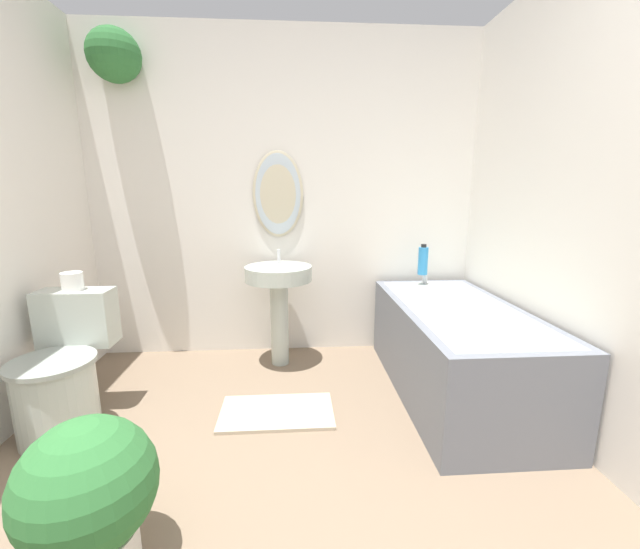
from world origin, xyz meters
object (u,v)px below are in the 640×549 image
at_px(shampoo_bottle, 423,260).
at_px(toilet_paper_roll, 72,281).
at_px(pedestal_sink, 279,289).
at_px(potted_plant, 89,493).
at_px(bathtub, 456,348).
at_px(toilet, 63,375).

height_order(shampoo_bottle, toilet_paper_roll, shampoo_bottle).
bearing_deg(pedestal_sink, potted_plant, -109.14).
relative_size(bathtub, toilet_paper_roll, 13.36).
bearing_deg(toilet_paper_roll, shampoo_bottle, 15.84).
bearing_deg(shampoo_bottle, toilet, -159.35).
relative_size(bathtub, shampoo_bottle, 6.43).
height_order(shampoo_bottle, potted_plant, shampoo_bottle).
distance_m(potted_plant, toilet_paper_roll, 1.29).
bearing_deg(toilet_paper_roll, toilet, -90.00).
distance_m(shampoo_bottle, toilet_paper_roll, 2.27).
bearing_deg(potted_plant, bathtub, 33.34).
bearing_deg(pedestal_sink, bathtub, -24.60).
height_order(pedestal_sink, bathtub, pedestal_sink).
bearing_deg(toilet, pedestal_sink, 33.56).
distance_m(bathtub, potted_plant, 1.99).
height_order(pedestal_sink, toilet_paper_roll, pedestal_sink).
relative_size(bathtub, potted_plant, 2.68).
bearing_deg(toilet, potted_plant, -57.24).
distance_m(pedestal_sink, shampoo_bottle, 1.09).
height_order(bathtub, shampoo_bottle, shampoo_bottle).
relative_size(pedestal_sink, potted_plant, 1.52).
bearing_deg(toilet, bathtub, 5.93).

